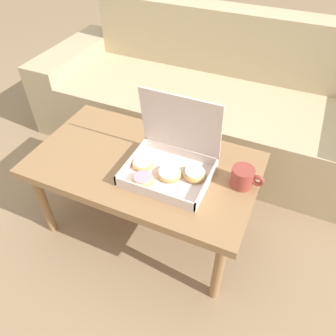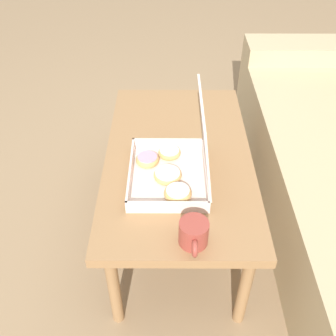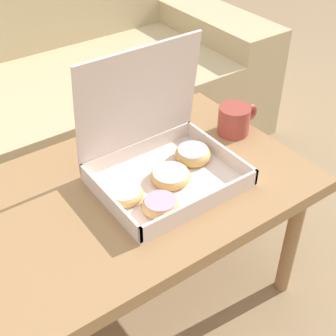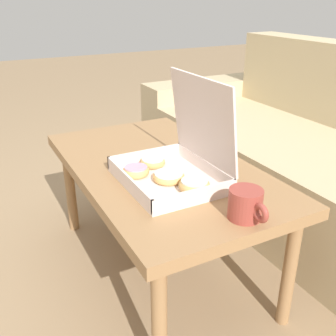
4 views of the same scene
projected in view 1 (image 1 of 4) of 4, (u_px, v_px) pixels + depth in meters
ground_plane at (153, 215)px, 1.85m from camera, size 12.00×12.00×0.00m
couch at (205, 102)px, 2.20m from camera, size 2.21×0.83×0.81m
coffee_table at (144, 169)px, 1.52m from camera, size 1.03×0.59×0.46m
pastry_box at (170, 162)px, 1.39m from camera, size 0.36×0.29×0.34m
coffee_mug at (243, 177)px, 1.35m from camera, size 0.14×0.09×0.09m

